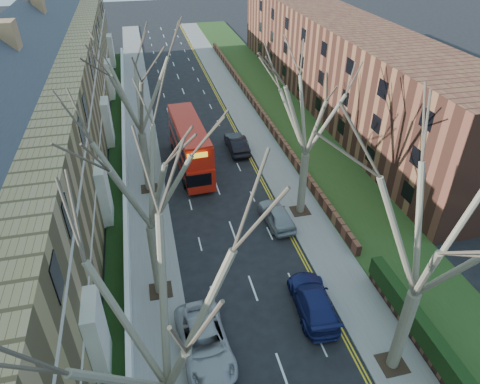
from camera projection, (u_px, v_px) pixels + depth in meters
pavement_left at (141, 134)px, 45.32m from camera, size 3.00×102.00×0.12m
pavement_right at (250, 123)px, 47.62m from camera, size 3.00×102.00×0.12m
terrace_left at (39, 125)px, 34.34m from camera, size 9.70×78.00×13.60m
flats_right at (336, 62)px, 50.35m from camera, size 13.97×54.00×10.00m
front_wall_left at (125, 169)px, 38.21m from camera, size 0.30×78.00×1.00m
grass_verge_right at (288, 119)px, 48.44m from camera, size 6.00×102.00×0.06m
tree_left_mid at (156, 310)px, 13.38m from camera, size 10.50×10.50×14.71m
tree_left_far at (142, 164)px, 21.65m from camera, size 10.15×10.15×14.22m
tree_left_dist at (134, 81)px, 31.20m from camera, size 10.50×10.50×14.71m
tree_right_mid at (438, 221)px, 17.19m from camera, size 10.50×10.50×14.71m
tree_right_far at (311, 101)px, 28.71m from camera, size 10.15×10.15×14.22m
double_decker_bus at (190, 147)px, 38.53m from camera, size 3.01×10.39×4.33m
car_left_far at (205, 343)px, 22.74m from camera, size 2.88×5.68×1.54m
car_right_near at (313, 301)px, 25.19m from camera, size 2.53×5.38×1.52m
car_right_mid at (277, 215)px, 32.27m from camera, size 2.09×4.51×1.50m
car_right_far at (237, 143)px, 41.98m from camera, size 1.67×4.79×1.58m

